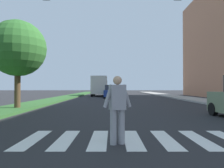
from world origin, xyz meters
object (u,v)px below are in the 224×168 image
object	(u,v)px
traffic_light_gantry	(45,8)
sedan_distant	(110,91)
pedestrian_performer	(118,106)
truck_box_delivery	(100,86)
sedan_midblock	(111,92)
tree_mid	(18,49)

from	to	relation	value
traffic_light_gantry	sedan_distant	distance (m)	29.57
pedestrian_performer	sedan_distant	size ratio (longest dim) A/B	0.40
sedan_distant	truck_box_delivery	distance (m)	3.91
pedestrian_performer	traffic_light_gantry	bearing A→B (deg)	135.37
traffic_light_gantry	sedan_midblock	distance (m)	20.60
sedan_midblock	truck_box_delivery	world-z (taller)	truck_box_delivery
traffic_light_gantry	truck_box_delivery	bearing A→B (deg)	88.81
traffic_light_gantry	sedan_midblock	size ratio (longest dim) A/B	2.10
traffic_light_gantry	truck_box_delivery	xyz separation A→B (m)	(0.54, 25.77, -2.73)
sedan_midblock	truck_box_delivery	bearing A→B (deg)	108.33
tree_mid	sedan_midblock	distance (m)	16.22
tree_mid	sedan_midblock	xyz separation A→B (m)	(5.78, 14.85, -3.03)
traffic_light_gantry	pedestrian_performer	world-z (taller)	traffic_light_gantry
sedan_midblock	sedan_distant	xyz separation A→B (m)	(-0.36, 9.14, -0.01)
traffic_light_gantry	pedestrian_performer	distance (m)	5.05
sedan_midblock	truck_box_delivery	xyz separation A→B (m)	(-1.87, 5.63, 0.85)
sedan_distant	truck_box_delivery	xyz separation A→B (m)	(-1.51, -3.51, 0.86)
sedan_midblock	sedan_distant	distance (m)	9.15
traffic_light_gantry	sedan_midblock	xyz separation A→B (m)	(2.40, 20.14, -3.58)
sedan_distant	tree_mid	bearing A→B (deg)	-102.74
traffic_light_gantry	sedan_distant	xyz separation A→B (m)	(2.04, 29.28, -3.59)
pedestrian_performer	sedan_midblock	distance (m)	22.75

